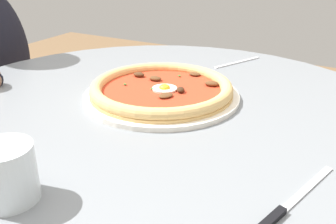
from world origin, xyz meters
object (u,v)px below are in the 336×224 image
at_px(dining_table, 158,165).
at_px(steak_knife, 281,211).
at_px(fork_utensil, 238,62).
at_px(water_glass, 7,177).
at_px(pizza_on_plate, 161,90).

distance_m(dining_table, steak_knife, 0.38).
bearing_deg(fork_utensil, steak_knife, 113.75).
bearing_deg(water_glass, steak_knife, -156.37).
relative_size(dining_table, steak_knife, 4.94).
height_order(water_glass, fork_utensil, water_glass).
distance_m(pizza_on_plate, water_glass, 0.40).
distance_m(water_glass, steak_knife, 0.35).
xyz_separation_m(pizza_on_plate, water_glass, (-0.00, 0.40, 0.02)).
height_order(dining_table, steak_knife, steak_knife).
xyz_separation_m(dining_table, pizza_on_plate, (0.02, -0.06, 0.15)).
xyz_separation_m(pizza_on_plate, fork_utensil, (-0.06, -0.33, -0.02)).
bearing_deg(dining_table, steak_knife, 145.79).
height_order(water_glass, steak_knife, water_glass).
distance_m(dining_table, fork_utensil, 0.41).
bearing_deg(steak_knife, fork_utensil, -66.25).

